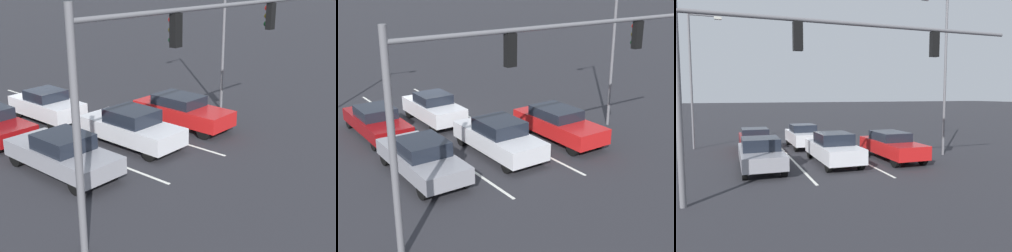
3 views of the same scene
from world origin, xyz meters
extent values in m
plane|color=#28282D|center=(0.00, 0.00, 0.00)|extent=(240.00, 240.00, 0.00)
cube|color=silver|center=(-1.69, 1.99, 0.01)|extent=(0.12, 15.98, 0.01)
cube|color=silver|center=(1.69, 1.99, 0.01)|extent=(0.12, 15.98, 0.01)
cube|color=red|center=(-3.41, 6.39, 0.68)|extent=(1.77, 4.80, 0.68)
cube|color=black|center=(-3.41, 6.14, 1.25)|extent=(1.56, 2.17, 0.46)
cube|color=red|center=(-4.03, 4.03, 0.85)|extent=(0.24, 0.06, 0.12)
cube|color=red|center=(-2.78, 4.03, 0.85)|extent=(0.24, 0.06, 0.12)
cylinder|color=black|center=(-4.16, 8.19, 0.34)|extent=(0.22, 0.68, 0.68)
cylinder|color=black|center=(-2.65, 8.19, 0.34)|extent=(0.22, 0.68, 0.68)
cylinder|color=black|center=(-4.16, 4.58, 0.34)|extent=(0.22, 0.68, 0.68)
cylinder|color=black|center=(-2.65, 4.58, 0.34)|extent=(0.22, 0.68, 0.68)
cube|color=gray|center=(3.48, 6.40, 0.65)|extent=(1.87, 4.75, 0.61)
cube|color=black|center=(3.48, 6.52, 1.23)|extent=(1.65, 1.81, 0.54)
cube|color=red|center=(2.82, 4.07, 0.80)|extent=(0.24, 0.06, 0.12)
cube|color=red|center=(4.14, 4.07, 0.80)|extent=(0.24, 0.06, 0.12)
cylinder|color=black|center=(2.67, 8.18, 0.34)|extent=(0.22, 0.69, 0.69)
cylinder|color=black|center=(4.29, 8.18, 0.34)|extent=(0.22, 0.69, 0.69)
cylinder|color=black|center=(2.67, 4.62, 0.34)|extent=(0.22, 0.69, 0.69)
cylinder|color=black|center=(4.29, 4.62, 0.34)|extent=(0.22, 0.69, 0.69)
cube|color=silver|center=(-0.13, 6.29, 0.66)|extent=(1.84, 4.68, 0.70)
cube|color=black|center=(-0.13, 6.36, 1.30)|extent=(1.62, 1.93, 0.56)
cube|color=red|center=(-0.77, 3.99, 0.84)|extent=(0.24, 0.06, 0.12)
cube|color=red|center=(0.52, 3.99, 0.84)|extent=(0.24, 0.06, 0.12)
cylinder|color=black|center=(-0.91, 8.06, 0.31)|extent=(0.22, 0.63, 0.63)
cylinder|color=black|center=(0.66, 8.06, 0.31)|extent=(0.22, 0.63, 0.63)
cylinder|color=black|center=(-0.91, 4.51, 0.31)|extent=(0.22, 0.63, 0.63)
cylinder|color=black|center=(0.66, 4.51, 0.31)|extent=(0.22, 0.63, 0.63)
cube|color=silver|center=(0.24, 0.86, 0.69)|extent=(1.73, 4.03, 0.73)
cube|color=black|center=(0.24, 0.83, 1.29)|extent=(1.52, 1.62, 0.47)
cube|color=red|center=(-0.36, -1.12, 0.88)|extent=(0.24, 0.06, 0.12)
cube|color=red|center=(0.85, -1.12, 0.88)|extent=(0.24, 0.06, 0.12)
cylinder|color=black|center=(-0.49, 2.30, 0.32)|extent=(0.22, 0.65, 0.65)
cylinder|color=black|center=(0.98, 2.30, 0.32)|extent=(0.22, 0.65, 0.65)
cylinder|color=black|center=(-0.49, -0.58, 0.32)|extent=(0.22, 0.65, 0.65)
cylinder|color=black|center=(0.98, -0.58, 0.32)|extent=(0.22, 0.65, 0.65)
cube|color=maroon|center=(3.33, 1.07, 0.61)|extent=(1.79, 4.72, 0.61)
cube|color=black|center=(3.33, 1.00, 1.15)|extent=(1.58, 1.82, 0.47)
cube|color=red|center=(2.70, -1.25, 0.76)|extent=(0.24, 0.06, 0.12)
cube|color=red|center=(3.96, -1.25, 0.76)|extent=(0.24, 0.06, 0.12)
cylinder|color=black|center=(2.56, 2.87, 0.31)|extent=(0.22, 0.61, 0.61)
cylinder|color=black|center=(4.09, 2.87, 0.31)|extent=(0.22, 0.61, 0.61)
cylinder|color=black|center=(2.56, -0.74, 0.31)|extent=(0.22, 0.61, 0.61)
cylinder|color=black|center=(4.09, -0.74, 0.31)|extent=(0.22, 0.61, 0.61)
cylinder|color=slate|center=(6.25, 10.98, 3.20)|extent=(0.20, 0.20, 6.40)
cylinder|color=slate|center=(0.11, 10.98, 5.97)|extent=(12.27, 0.14, 0.14)
cube|color=black|center=(-2.75, 10.98, 5.42)|extent=(0.32, 0.22, 0.95)
sphere|color=red|center=(-2.75, 10.82, 5.71)|extent=(0.20, 0.20, 0.20)
sphere|color=#4C420C|center=(-2.75, 10.82, 5.42)|extent=(0.20, 0.20, 0.20)
sphere|color=#0A3814|center=(-2.75, 10.82, 5.14)|extent=(0.20, 0.20, 0.20)
cube|color=black|center=(2.58, 10.98, 5.42)|extent=(0.32, 0.22, 0.95)
sphere|color=red|center=(2.58, 10.82, 5.71)|extent=(0.20, 0.20, 0.20)
sphere|color=#4C420C|center=(2.58, 10.82, 5.42)|extent=(0.20, 0.20, 0.20)
sphere|color=#0A3814|center=(2.58, 10.82, 5.14)|extent=(0.20, 0.20, 0.20)
cylinder|color=slate|center=(7.00, -0.85, 4.29)|extent=(0.14, 0.14, 8.58)
cylinder|color=slate|center=(6.14, -0.85, 8.43)|extent=(1.72, 0.09, 0.09)
cube|color=beige|center=(5.29, -0.85, 8.33)|extent=(0.44, 0.24, 0.16)
cylinder|color=slate|center=(-6.86, 6.15, 4.46)|extent=(0.14, 0.14, 8.92)
camera|label=1|loc=(12.76, 19.55, 7.11)|focal=50.00mm
camera|label=2|loc=(10.14, 21.75, 7.73)|focal=50.00mm
camera|label=3|loc=(4.82, 21.95, 3.50)|focal=35.00mm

